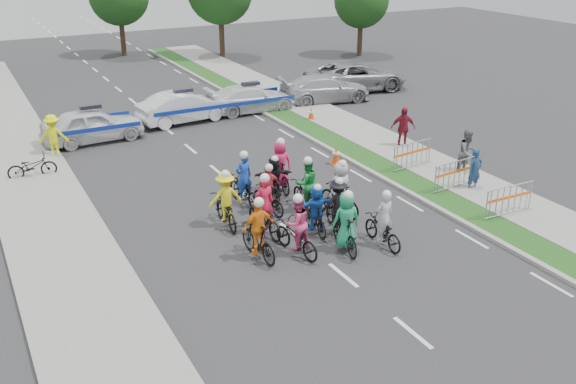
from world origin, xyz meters
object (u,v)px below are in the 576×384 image
rider_1 (345,227)px  cone_0 (336,156)px  rider_4 (337,210)px  police_car_1 (184,107)px  police_car_2 (251,98)px  rider_10 (226,204)px  barrier_1 (454,176)px  parked_bike (32,167)px  spectator_0 (475,170)px  rider_11 (274,181)px  barrier_2 (412,156)px  cone_1 (311,114)px  marshal_hiviz (53,136)px  civilian_sedan (325,89)px  police_car_0 (93,125)px  rider_8 (306,191)px  civilian_suv (356,76)px  barrier_0 (509,202)px  rider_2 (296,232)px  rider_0 (383,227)px  rider_9 (268,194)px  tree_2 (361,1)px  rider_7 (340,193)px  spectator_2 (403,128)px  rider_5 (316,212)px  rider_12 (244,187)px  spectator_1 (467,152)px

rider_1 → cone_0: size_ratio=2.75×
rider_4 → police_car_1: (-0.13, 13.51, 0.03)m
police_car_2 → rider_10: bearing=153.9°
barrier_1 → parked_bike: barrier_1 is taller
police_car_2 → cone_0: bearing=-179.8°
barrier_1 → spectator_0: bearing=-28.1°
rider_4 → rider_11: bearing=-67.1°
cone_0 → parked_bike: 11.56m
barrier_2 → rider_11: bearing=-178.5°
cone_1 → marshal_hiviz: bearing=177.2°
cone_1 → civilian_sedan: bearing=49.2°
police_car_0 → police_car_2: bearing=-85.3°
marshal_hiviz → rider_8: bearing=142.5°
rider_8 → rider_10: size_ratio=1.02×
civilian_suv → cone_1: 6.85m
rider_4 → barrier_1: rider_4 is taller
barrier_0 → police_car_1: bearing=109.9°
rider_2 → civilian_sedan: rider_2 is taller
rider_0 → civilian_suv: 19.21m
rider_0 → spectator_0: 5.70m
police_car_2 → civilian_sedan: size_ratio=0.94×
rider_1 → barrier_0: size_ratio=0.96×
rider_0 → barrier_1: (4.73, 2.26, -0.04)m
rider_9 → civilian_sedan: size_ratio=0.36×
civilian_suv → barrier_2: bearing=165.1°
rider_0 → tree_2: (16.03, 25.04, 3.24)m
rider_10 → marshal_hiviz: 10.02m
police_car_0 → cone_0: (7.82, -7.43, -0.40)m
rider_10 → rider_11: (2.24, 1.09, -0.03)m
police_car_0 → parked_bike: size_ratio=2.47×
rider_8 → police_car_2: (3.58, 11.98, -0.05)m
rider_4 → marshal_hiviz: 13.03m
civilian_sedan → parked_bike: civilian_sedan is taller
rider_7 → spectator_2: (5.95, 4.48, 0.14)m
rider_11 → cone_0: (3.80, 2.07, -0.37)m
cone_0 → tree_2: 23.18m
rider_0 → rider_4: 1.61m
rider_11 → tree_2: bearing=-118.2°
civilian_suv → barrier_2: size_ratio=2.90×
rider_10 → rider_5: bearing=145.5°
cone_0 → cone_1: 6.01m
rider_5 → rider_8: (0.56, 1.57, 0.01)m
rider_11 → rider_12: 1.06m
rider_7 → spectator_2: rider_7 is taller
barrier_0 → rider_0: bearing=176.2°
rider_5 → police_car_1: rider_5 is taller
rider_12 → rider_5: bearing=102.6°
parked_bike → tree_2: tree_2 is taller
rider_10 → spectator_1: size_ratio=1.10×
rider_7 → barrier_0: (4.67, -2.76, -0.19)m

